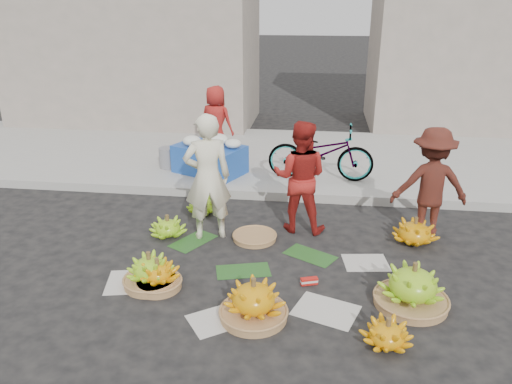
# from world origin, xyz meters

# --- Properties ---
(ground) EXTENTS (80.00, 80.00, 0.00)m
(ground) POSITION_xyz_m (0.00, 0.00, 0.00)
(ground) COLOR black
(ground) RESTS_ON ground
(curb) EXTENTS (40.00, 0.25, 0.15)m
(curb) POSITION_xyz_m (0.00, 2.20, 0.07)
(curb) COLOR gray
(curb) RESTS_ON ground
(sidewalk) EXTENTS (40.00, 4.00, 0.12)m
(sidewalk) POSITION_xyz_m (0.00, 4.30, 0.06)
(sidewalk) COLOR gray
(sidewalk) RESTS_ON ground
(building_left) EXTENTS (6.00, 3.00, 4.00)m
(building_left) POSITION_xyz_m (-4.00, 7.20, 2.00)
(building_left) COLOR gray
(building_left) RESTS_ON sidewalk
(building_right) EXTENTS (5.00, 3.00, 5.00)m
(building_right) POSITION_xyz_m (4.50, 7.70, 2.50)
(building_right) COLOR gray
(building_right) RESTS_ON sidewalk
(newspaper_scatter) EXTENTS (3.20, 1.80, 0.00)m
(newspaper_scatter) POSITION_xyz_m (0.00, -0.80, 0.00)
(newspaper_scatter) COLOR beige
(newspaper_scatter) RESTS_ON ground
(banana_leaves) EXTENTS (2.00, 1.00, 0.00)m
(banana_leaves) POSITION_xyz_m (-0.10, 0.20, 0.00)
(banana_leaves) COLOR #1A4918
(banana_leaves) RESTS_ON ground
(banana_bunch_0) EXTENTS (0.67, 0.67, 0.43)m
(banana_bunch_0) POSITION_xyz_m (-1.12, -0.65, 0.18)
(banana_bunch_0) COLOR olive
(banana_bunch_0) RESTS_ON ground
(banana_bunch_1) EXTENTS (0.52, 0.52, 0.38)m
(banana_bunch_1) POSITION_xyz_m (-1.01, -0.69, 0.15)
(banana_bunch_1) COLOR olive
(banana_bunch_1) RESTS_ON ground
(banana_bunch_2) EXTENTS (0.70, 0.70, 0.47)m
(banana_bunch_2) POSITION_xyz_m (0.15, -1.13, 0.21)
(banana_bunch_2) COLOR olive
(banana_bunch_2) RESTS_ON ground
(banana_bunch_3) EXTENTS (0.50, 0.50, 0.31)m
(banana_bunch_3) POSITION_xyz_m (1.47, -1.40, 0.13)
(banana_bunch_3) COLOR orange
(banana_bunch_3) RESTS_ON ground
(banana_bunch_4) EXTENTS (0.78, 0.78, 0.52)m
(banana_bunch_4) POSITION_xyz_m (1.81, -0.67, 0.23)
(banana_bunch_4) COLOR olive
(banana_bunch_4) RESTS_ON ground
(banana_bunch_5) EXTENTS (0.77, 0.77, 0.38)m
(banana_bunch_5) POSITION_xyz_m (2.09, 0.85, 0.17)
(banana_bunch_5) COLOR orange
(banana_bunch_5) RESTS_ON ground
(banana_bunch_6) EXTENTS (0.49, 0.49, 0.31)m
(banana_bunch_6) POSITION_xyz_m (-1.29, 0.63, 0.13)
(banana_bunch_6) COLOR #6CB019
(banana_bunch_6) RESTS_ON ground
(banana_bunch_7) EXTENTS (0.52, 0.52, 0.31)m
(banana_bunch_7) POSITION_xyz_m (-0.98, 1.48, 0.13)
(banana_bunch_7) COLOR #6CB019
(banana_bunch_7) RESTS_ON ground
(basket_spare) EXTENTS (0.61, 0.61, 0.07)m
(basket_spare) POSITION_xyz_m (-0.07, 0.67, 0.03)
(basket_spare) COLOR olive
(basket_spare) RESTS_ON ground
(incense_stack) EXTENTS (0.21, 0.12, 0.08)m
(incense_stack) POSITION_xyz_m (0.71, -0.41, 0.05)
(incense_stack) COLOR red
(incense_stack) RESTS_ON ground
(vendor_cream) EXTENTS (0.74, 0.61, 1.74)m
(vendor_cream) POSITION_xyz_m (-0.71, 0.69, 0.87)
(vendor_cream) COLOR #EDE8C7
(vendor_cream) RESTS_ON ground
(vendor_red) EXTENTS (0.84, 0.69, 1.59)m
(vendor_red) POSITION_xyz_m (0.51, 1.08, 0.79)
(vendor_red) COLOR #AF231A
(vendor_red) RESTS_ON ground
(man_striped) EXTENTS (1.04, 0.64, 1.56)m
(man_striped) POSITION_xyz_m (2.25, 1.03, 0.78)
(man_striped) COLOR maroon
(man_striped) RESTS_ON ground
(flower_table) EXTENTS (1.42, 1.19, 0.70)m
(flower_table) POSITION_xyz_m (-1.20, 3.02, 0.41)
(flower_table) COLOR #174099
(flower_table) RESTS_ON sidewalk
(grey_bucket) EXTENTS (0.34, 0.34, 0.38)m
(grey_bucket) POSITION_xyz_m (-2.04, 3.20, 0.31)
(grey_bucket) COLOR slate
(grey_bucket) RESTS_ON sidewalk
(flower_vendor) EXTENTS (0.79, 0.63, 1.41)m
(flower_vendor) POSITION_xyz_m (-1.28, 4.01, 0.83)
(flower_vendor) COLOR #AF231A
(flower_vendor) RESTS_ON sidewalk
(bicycle) EXTENTS (0.71, 1.85, 0.96)m
(bicycle) POSITION_xyz_m (0.79, 2.93, 0.60)
(bicycle) COLOR gray
(bicycle) RESTS_ON sidewalk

